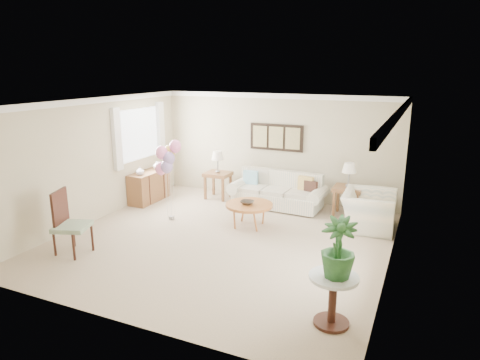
{
  "coord_description": "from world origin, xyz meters",
  "views": [
    {
      "loc": [
        3.42,
        -6.83,
        3.19
      ],
      "look_at": [
        0.09,
        0.6,
        1.05
      ],
      "focal_mm": 32.0,
      "sensor_mm": 36.0,
      "label": 1
    }
  ],
  "objects_px": {
    "sofa": "(278,193)",
    "coffee_table": "(249,206)",
    "accent_chair": "(68,221)",
    "armchair": "(369,210)",
    "balloon_cluster": "(167,158)"
  },
  "relations": [
    {
      "from": "balloon_cluster",
      "to": "sofa",
      "type": "bearing_deg",
      "value": 45.23
    },
    {
      "from": "armchair",
      "to": "coffee_table",
      "type": "bearing_deg",
      "value": 109.89
    },
    {
      "from": "accent_chair",
      "to": "balloon_cluster",
      "type": "xyz_separation_m",
      "value": [
        0.68,
        2.14,
        0.79
      ]
    },
    {
      "from": "coffee_table",
      "to": "accent_chair",
      "type": "relative_size",
      "value": 0.86
    },
    {
      "from": "accent_chair",
      "to": "coffee_table",
      "type": "bearing_deg",
      "value": 46.0
    },
    {
      "from": "armchair",
      "to": "accent_chair",
      "type": "xyz_separation_m",
      "value": [
        -4.66,
        -3.41,
        0.21
      ]
    },
    {
      "from": "armchair",
      "to": "balloon_cluster",
      "type": "relative_size",
      "value": 0.67
    },
    {
      "from": "sofa",
      "to": "coffee_table",
      "type": "bearing_deg",
      "value": -94.19
    },
    {
      "from": "armchair",
      "to": "balloon_cluster",
      "type": "distance_m",
      "value": 4.29
    },
    {
      "from": "sofa",
      "to": "accent_chair",
      "type": "bearing_deg",
      "value": -122.23
    },
    {
      "from": "sofa",
      "to": "coffee_table",
      "type": "xyz_separation_m",
      "value": [
        -0.11,
        -1.49,
        0.13
      ]
    },
    {
      "from": "coffee_table",
      "to": "armchair",
      "type": "distance_m",
      "value": 2.44
    },
    {
      "from": "coffee_table",
      "to": "balloon_cluster",
      "type": "xyz_separation_m",
      "value": [
        -1.72,
        -0.35,
        0.92
      ]
    },
    {
      "from": "sofa",
      "to": "coffee_table",
      "type": "relative_size",
      "value": 2.33
    },
    {
      "from": "sofa",
      "to": "coffee_table",
      "type": "height_order",
      "value": "sofa"
    }
  ]
}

